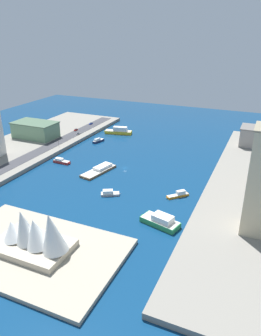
{
  "coord_description": "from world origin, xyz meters",
  "views": [
    {
      "loc": [
        -91.55,
        197.2,
        94.05
      ],
      "look_at": [
        -5.29,
        2.07,
        1.7
      ],
      "focal_mm": 34.31,
      "sensor_mm": 36.0,
      "label": 1
    }
  ],
  "objects": [
    {
      "name": "quay_east",
      "position": [
        96.75,
        0.0,
        1.47
      ],
      "size": [
        70.0,
        240.0,
        2.93
      ],
      "primitive_type": "cube",
      "color": "gray",
      "rests_on": "ground_plane"
    },
    {
      "name": "ferry_yellow_fast",
      "position": [
        41.28,
        -74.53,
        2.65
      ],
      "size": [
        28.44,
        12.54,
        7.01
      ],
      "color": "yellow",
      "rests_on": "ground_plane"
    },
    {
      "name": "yacht_sleek_gray",
      "position": [
        -8.79,
        42.18,
        1.33
      ],
      "size": [
        12.17,
        9.26,
        3.42
      ],
      "color": "#999EA3",
      "rests_on": "ground_plane"
    },
    {
      "name": "opera_landmark",
      "position": [
        -4.0,
        105.67,
        10.1
      ],
      "size": [
        36.81,
        22.38,
        21.53
      ],
      "color": "#BCAD93",
      "rests_on": "peninsula_point"
    },
    {
      "name": "peninsula_point",
      "position": [
        -2.15,
        105.67,
        1.0
      ],
      "size": [
        82.45,
        52.1,
        2.0
      ],
      "primitive_type": "cube",
      "color": "#A89E89",
      "rests_on": "ground_plane"
    },
    {
      "name": "ground_plane",
      "position": [
        0.0,
        0.0,
        0.0
      ],
      "size": [
        440.0,
        440.0,
        0.0
      ],
      "primitive_type": "plane",
      "color": "navy"
    },
    {
      "name": "sedan_silver",
      "position": [
        70.78,
        -48.1,
        3.82
      ],
      "size": [
        1.83,
        4.62,
        1.51
      ],
      "color": "black",
      "rests_on": "road_strip"
    },
    {
      "name": "patrol_launch_navy",
      "position": [
        47.0,
        -44.06,
        1.39
      ],
      "size": [
        6.42,
        13.68,
        3.72
      ],
      "color": "#1E284C",
      "rests_on": "ground_plane"
    },
    {
      "name": "traffic_light_waterfront",
      "position": [
        68.12,
        -13.44,
        7.27
      ],
      "size": [
        0.36,
        0.36,
        6.5
      ],
      "color": "black",
      "rests_on": "quay_east"
    },
    {
      "name": "terminal_long_green",
      "position": [
        102.16,
        -26.11,
        9.99
      ],
      "size": [
        39.56,
        23.32,
        14.05
      ],
      "color": "slate",
      "rests_on": "quay_east"
    },
    {
      "name": "carpark_squat_concrete",
      "position": [
        -85.51,
        -82.59,
        10.93
      ],
      "size": [
        29.13,
        22.09,
        15.95
      ],
      "color": "gray",
      "rests_on": "quay_west"
    },
    {
      "name": "hatchback_blue",
      "position": [
        77.95,
        -83.9,
        3.83
      ],
      "size": [
        2.12,
        4.96,
        1.53
      ],
      "color": "black",
      "rests_on": "road_strip"
    },
    {
      "name": "road_strip",
      "position": [
        75.44,
        0.0,
        3.01
      ],
      "size": [
        11.8,
        228.0,
        0.15
      ],
      "primitive_type": "cube",
      "color": "#38383D",
      "rests_on": "quay_east"
    },
    {
      "name": "ferry_green_doubledeck",
      "position": [
        -48.22,
        60.62,
        2.34
      ],
      "size": [
        23.24,
        13.57,
        6.06
      ],
      "color": "#2D8C4C",
      "rests_on": "ground_plane"
    },
    {
      "name": "barge_flat_brown",
      "position": [
        14.08,
        13.2,
        1.32
      ],
      "size": [
        15.37,
        31.0,
        3.55
      ],
      "color": "brown",
      "rests_on": "ground_plane"
    },
    {
      "name": "pickup_red",
      "position": [
        79.84,
        -58.09,
        3.86
      ],
      "size": [
        1.98,
        4.74,
        1.61
      ],
      "color": "black",
      "rests_on": "road_strip"
    },
    {
      "name": "tugboat_red",
      "position": [
        48.74,
        10.79,
        1.39
      ],
      "size": [
        14.98,
        4.6,
        3.55
      ],
      "color": "red",
      "rests_on": "ground_plane"
    },
    {
      "name": "water_taxi_orange",
      "position": [
        -48.38,
        26.91,
        1.35
      ],
      "size": [
        12.19,
        12.38,
        3.78
      ],
      "color": "orange",
      "rests_on": "ground_plane"
    }
  ]
}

